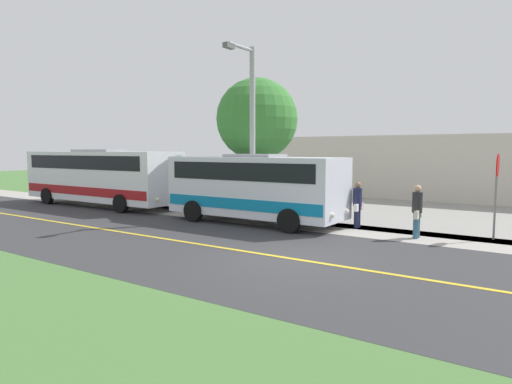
# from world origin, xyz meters

# --- Properties ---
(ground_plane) EXTENTS (120.00, 120.00, 0.00)m
(ground_plane) POSITION_xyz_m (0.00, 0.00, 0.00)
(ground_plane) COLOR #477238
(road_surface) EXTENTS (8.00, 100.00, 0.01)m
(road_surface) POSITION_xyz_m (0.00, 0.00, 0.00)
(road_surface) COLOR #333335
(road_surface) RESTS_ON ground
(sidewalk) EXTENTS (2.40, 100.00, 0.01)m
(sidewalk) POSITION_xyz_m (-5.20, 0.00, 0.00)
(sidewalk) COLOR #9E9991
(sidewalk) RESTS_ON ground
(parking_lot_surface) EXTENTS (14.00, 36.00, 0.01)m
(parking_lot_surface) POSITION_xyz_m (-12.40, 3.00, 0.00)
(parking_lot_surface) COLOR gray
(parking_lot_surface) RESTS_ON ground
(road_centre_line) EXTENTS (0.16, 100.00, 0.00)m
(road_centre_line) POSITION_xyz_m (0.00, 0.00, 0.01)
(road_centre_line) COLOR gold
(road_centre_line) RESTS_ON ground
(shuttle_bus_front) EXTENTS (2.65, 7.58, 2.84)m
(shuttle_bus_front) POSITION_xyz_m (-4.50, -4.22, 1.56)
(shuttle_bus_front) COLOR silver
(shuttle_bus_front) RESTS_ON ground
(transit_bus_rear) EXTENTS (2.70, 10.17, 3.04)m
(transit_bus_rear) POSITION_xyz_m (-4.53, -14.29, 1.67)
(transit_bus_rear) COLOR white
(transit_bus_rear) RESTS_ON ground
(pedestrian_with_bags) EXTENTS (0.72, 0.34, 1.82)m
(pedestrian_with_bags) POSITION_xyz_m (-4.92, 2.17, 0.99)
(pedestrian_with_bags) COLOR #335972
(pedestrian_with_bags) RESTS_ON ground
(pedestrian_waiting) EXTENTS (0.72, 0.34, 1.78)m
(pedestrian_waiting) POSITION_xyz_m (-5.75, -0.27, 0.96)
(pedestrian_waiting) COLOR #1E2347
(pedestrian_waiting) RESTS_ON ground
(stop_sign) EXTENTS (0.76, 0.07, 2.88)m
(stop_sign) POSITION_xyz_m (-6.10, 4.40, 1.96)
(stop_sign) COLOR slate
(stop_sign) RESTS_ON ground
(street_light_pole) EXTENTS (1.97, 0.24, 7.26)m
(street_light_pole) POSITION_xyz_m (-4.87, -4.68, 4.03)
(street_light_pole) COLOR #9E9EA3
(street_light_pole) RESTS_ON ground
(tree_curbside) EXTENTS (3.93, 3.93, 6.45)m
(tree_curbside) POSITION_xyz_m (-7.40, -6.07, 4.47)
(tree_curbside) COLOR #4C3826
(tree_curbside) RESTS_ON ground
(commercial_building) EXTENTS (10.00, 22.41, 3.90)m
(commercial_building) POSITION_xyz_m (-21.40, -0.20, 1.95)
(commercial_building) COLOR beige
(commercial_building) RESTS_ON ground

